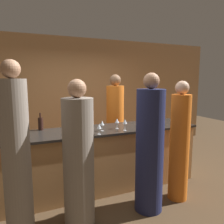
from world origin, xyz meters
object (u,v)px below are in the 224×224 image
(wine_bottle_0, at_px, (1,132))
(guest_3, at_px, (179,145))
(wine_bottle_1, at_px, (41,124))
(guest_1, at_px, (150,149))
(guest_0, at_px, (79,160))
(bartender, at_px, (115,125))
(guest_2, at_px, (16,157))

(wine_bottle_0, bearing_deg, guest_3, -14.76)
(wine_bottle_1, bearing_deg, guest_1, -41.66)
(guest_0, distance_m, wine_bottle_0, 1.10)
(guest_1, bearing_deg, guest_3, 6.94)
(guest_3, xyz_separation_m, wine_bottle_1, (-1.85, 1.08, 0.27))
(guest_0, bearing_deg, wine_bottle_0, 144.80)
(bartender, relative_size, wine_bottle_0, 6.46)
(bartender, bearing_deg, wine_bottle_1, 15.98)
(guest_0, xyz_separation_m, guest_3, (1.52, -0.02, 0.01))
(guest_2, distance_m, guest_3, 2.21)
(bartender, distance_m, guest_1, 1.58)
(guest_0, bearing_deg, guest_1, -5.18)
(guest_0, bearing_deg, wine_bottle_1, 107.37)
(wine_bottle_1, bearing_deg, guest_0, -72.63)
(guest_1, height_order, wine_bottle_0, guest_1)
(guest_2, xyz_separation_m, wine_bottle_0, (-0.18, 0.57, 0.17))
(bartender, distance_m, guest_3, 1.55)
(guest_0, relative_size, guest_3, 1.01)
(guest_2, xyz_separation_m, guest_3, (2.21, -0.06, -0.11))
(guest_1, xyz_separation_m, wine_bottle_1, (-1.29, 1.15, 0.24))
(guest_2, distance_m, wine_bottle_1, 1.10)
(guest_1, bearing_deg, guest_2, 175.69)
(guest_0, relative_size, wine_bottle_1, 6.59)
(wine_bottle_0, xyz_separation_m, wine_bottle_1, (0.53, 0.45, -0.01))
(guest_3, bearing_deg, wine_bottle_1, 149.80)
(guest_0, height_order, guest_3, guest_0)
(guest_3, bearing_deg, guest_2, 178.56)
(bartender, height_order, wine_bottle_0, bartender)
(bartender, xyz_separation_m, guest_1, (-0.19, -1.57, -0.01))
(guest_3, bearing_deg, guest_0, 179.31)
(guest_0, height_order, guest_1, guest_1)
(guest_1, distance_m, guest_2, 1.65)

